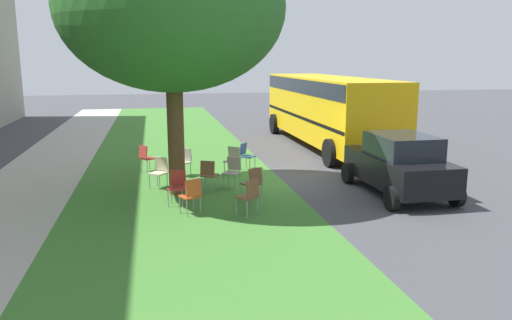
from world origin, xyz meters
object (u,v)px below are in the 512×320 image
at_px(chair_5, 232,170).
at_px(chair_7, 253,181).
at_px(chair_1, 160,170).
at_px(chair_9, 184,160).
at_px(chair_8, 246,154).
at_px(chair_4, 233,158).
at_px(chair_6, 191,194).
at_px(street_tree, 172,8).
at_px(chair_0, 209,173).
at_px(chair_3, 146,156).
at_px(chair_10, 177,185).
at_px(parked_car, 399,164).
at_px(chair_2, 249,194).
at_px(school_bus, 327,104).

height_order(chair_5, chair_7, same).
relative_size(chair_1, chair_9, 1.00).
bearing_deg(chair_8, chair_9, 105.20).
bearing_deg(chair_1, chair_9, -29.79).
distance_m(chair_4, chair_6, 4.31).
height_order(street_tree, chair_0, street_tree).
xyz_separation_m(chair_3, chair_10, (-3.97, -0.80, 0.00)).
distance_m(chair_1, parked_car, 6.63).
height_order(chair_4, chair_6, same).
bearing_deg(chair_0, chair_3, 31.04).
bearing_deg(chair_2, chair_8, -9.72).
bearing_deg(chair_8, chair_10, 146.61).
distance_m(chair_2, chair_3, 5.77).
relative_size(chair_5, parked_car, 0.24).
bearing_deg(chair_8, parked_car, -138.60).
bearing_deg(chair_7, chair_4, 0.59).
relative_size(chair_7, chair_9, 1.00).
xyz_separation_m(chair_6, school_bus, (8.47, -6.30, 1.24)).
xyz_separation_m(street_tree, chair_5, (0.36, -1.58, -4.36)).
bearing_deg(chair_10, chair_0, -39.47).
distance_m(chair_0, chair_9, 2.11).
distance_m(chair_9, chair_10, 3.17).
relative_size(chair_4, chair_10, 1.00).
bearing_deg(chair_5, chair_0, 113.22).
bearing_deg(chair_4, chair_2, 175.98).
xyz_separation_m(chair_9, parked_car, (-3.36, -5.54, 0.32)).
distance_m(chair_4, parked_car, 5.19).
bearing_deg(chair_4, chair_10, 148.16).
bearing_deg(street_tree, parked_car, -102.29).
bearing_deg(chair_10, chair_2, -128.79).
xyz_separation_m(chair_1, parked_car, (-2.01, -6.32, 0.32)).
xyz_separation_m(street_tree, chair_3, (2.91, 0.85, -4.36)).
height_order(chair_3, school_bus, school_bus).
bearing_deg(chair_2, street_tree, 33.33).
distance_m(chair_10, school_bus, 10.07).
bearing_deg(street_tree, chair_1, 32.00).
xyz_separation_m(chair_5, chair_6, (-2.37, 1.35, 0.00)).
bearing_deg(chair_5, chair_7, -168.59).
bearing_deg(chair_7, chair_9, 25.89).
relative_size(chair_6, school_bus, 0.08).
relative_size(street_tree, chair_8, 8.00).
xyz_separation_m(street_tree, chair_1, (0.73, 0.46, -4.36)).
height_order(chair_1, chair_3, same).
xyz_separation_m(chair_2, chair_7, (1.22, -0.34, 0.00)).
distance_m(chair_8, school_bus, 5.76).
distance_m(street_tree, chair_6, 4.80).
bearing_deg(parked_car, chair_3, 58.05).
height_order(chair_3, chair_4, same).
distance_m(chair_7, school_bus, 8.98).
xyz_separation_m(chair_4, chair_10, (-3.06, 1.90, 0.00)).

